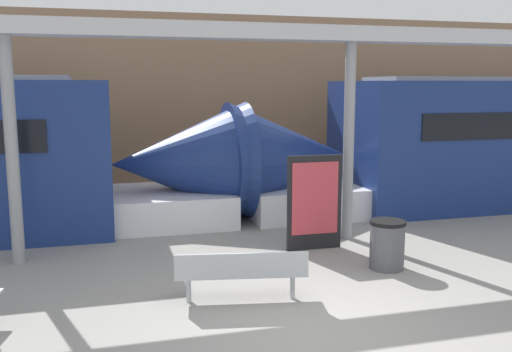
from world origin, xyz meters
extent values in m
plane|color=gray|center=(0.00, 0.00, 0.00)|extent=(60.00, 60.00, 0.00)
cube|color=#937051|center=(0.00, 10.05, 2.50)|extent=(56.00, 0.20, 5.00)
cone|color=navy|center=(1.79, 6.11, 1.32)|extent=(2.99, 2.63, 2.63)
cube|color=silver|center=(2.08, 6.11, 0.35)|extent=(2.69, 2.46, 0.70)
cone|color=navy|center=(-0.77, 6.11, 1.32)|extent=(2.99, 2.63, 2.63)
cube|color=silver|center=(-1.05, 6.11, 0.35)|extent=(2.69, 2.46, 0.70)
cube|color=#ADB2B7|center=(-0.63, 1.13, 0.40)|extent=(1.89, 0.76, 0.04)
cube|color=#ADB2B7|center=(-0.66, 0.93, 0.59)|extent=(1.82, 0.36, 0.32)
cylinder|color=#ADB2B7|center=(-1.35, 1.26, 0.19)|extent=(0.07, 0.07, 0.38)
cylinder|color=#ADB2B7|center=(0.10, 1.00, 0.19)|extent=(0.07, 0.07, 0.38)
cylinder|color=#4C4F54|center=(2.04, 1.85, 0.38)|extent=(0.56, 0.56, 0.75)
cylinder|color=black|center=(2.04, 1.85, 0.78)|extent=(0.59, 0.59, 0.06)
cube|color=black|center=(1.28, 3.23, 0.88)|extent=(1.05, 0.06, 1.76)
cube|color=#B73842|center=(1.28, 3.19, 0.97)|extent=(0.89, 0.01, 1.33)
cylinder|color=gray|center=(2.19, 3.80, 1.91)|extent=(0.21, 0.21, 3.81)
cylinder|color=gray|center=(-3.89, 3.80, 1.91)|extent=(0.21, 0.21, 3.81)
cube|color=#B7B7BC|center=(2.19, 3.80, 3.95)|extent=(28.00, 0.60, 0.28)
camera|label=1|loc=(-2.47, -6.35, 3.02)|focal=40.00mm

